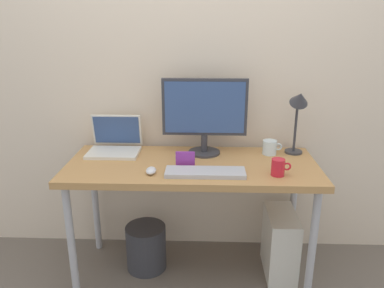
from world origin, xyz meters
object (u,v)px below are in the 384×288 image
at_px(laptop, 115,143).
at_px(desk_lamp, 299,108).
at_px(mouse, 151,171).
at_px(desk, 192,174).
at_px(keyboard, 205,172).
at_px(glass_cup, 270,147).
at_px(computer_tower, 280,243).
at_px(wastebasket, 146,247).
at_px(monitor, 205,112).
at_px(photo_frame, 185,159).
at_px(coffee_mug, 278,167).

relative_size(laptop, desk_lamp, 0.75).
bearing_deg(mouse, desk, 36.75).
height_order(laptop, keyboard, laptop).
relative_size(keyboard, glass_cup, 3.59).
height_order(keyboard, glass_cup, glass_cup).
relative_size(mouse, computer_tower, 0.21).
bearing_deg(wastebasket, monitor, 20.70).
bearing_deg(wastebasket, desk_lamp, 8.53).
distance_m(laptop, wastebasket, 0.71).
relative_size(desk_lamp, wastebasket, 1.42).
distance_m(photo_frame, computer_tower, 0.85).
bearing_deg(keyboard, desk, 115.22).
bearing_deg(mouse, monitor, 49.36).
xyz_separation_m(desk_lamp, wastebasket, (-0.94, -0.14, -0.91)).
distance_m(mouse, computer_tower, 0.98).
xyz_separation_m(mouse, computer_tower, (0.78, 0.18, -0.57)).
relative_size(desk_lamp, coffee_mug, 3.93).
relative_size(desk, computer_tower, 3.53).
bearing_deg(keyboard, photo_frame, 137.24).
bearing_deg(keyboard, glass_cup, 40.29).
distance_m(laptop, glass_cup, 0.99).
distance_m(desk, monitor, 0.39).
relative_size(laptop, glass_cup, 2.61).
distance_m(desk, glass_cup, 0.53).
distance_m(desk_lamp, photo_frame, 0.76).
distance_m(glass_cup, photo_frame, 0.57).
xyz_separation_m(desk_lamp, mouse, (-0.86, -0.34, -0.28)).
xyz_separation_m(desk_lamp, computer_tower, (-0.08, -0.16, -0.85)).
height_order(mouse, wastebasket, mouse).
relative_size(keyboard, photo_frame, 4.00).
bearing_deg(glass_cup, photo_frame, -155.54).
bearing_deg(laptop, computer_tower, -9.22).
relative_size(desk, monitor, 2.83).
bearing_deg(coffee_mug, computer_tower, 65.01).
distance_m(mouse, photo_frame, 0.21).
relative_size(laptop, mouse, 3.56).
bearing_deg(coffee_mug, desk, 160.90).
height_order(monitor, wastebasket, monitor).
relative_size(desk, glass_cup, 12.09).
distance_m(monitor, keyboard, 0.43).
relative_size(monitor, computer_tower, 1.25).
xyz_separation_m(computer_tower, wastebasket, (-0.86, 0.02, -0.06)).
relative_size(monitor, glass_cup, 4.27).
height_order(desk, mouse, mouse).
bearing_deg(desk, laptop, 159.17).
height_order(mouse, coffee_mug, coffee_mug).
height_order(glass_cup, photo_frame, photo_frame).
height_order(monitor, keyboard, monitor).
xyz_separation_m(desk_lamp, photo_frame, (-0.68, -0.24, -0.25)).
xyz_separation_m(photo_frame, wastebasket, (-0.27, 0.10, -0.66)).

